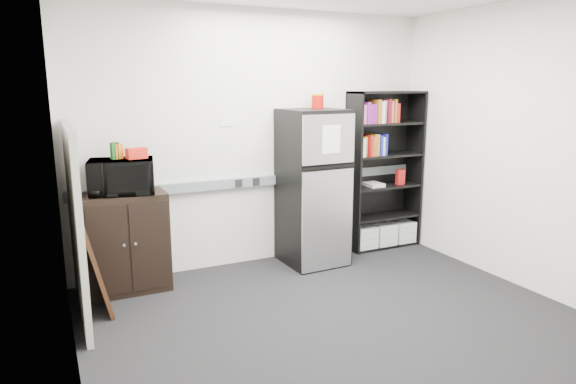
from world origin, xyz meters
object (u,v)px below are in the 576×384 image
(bookshelf, at_px, (384,172))
(microwave, at_px, (122,176))
(refrigerator, at_px, (313,188))
(cubicle_partition, at_px, (76,223))
(cabinet, at_px, (126,242))

(bookshelf, xyz_separation_m, microwave, (-2.99, -0.08, 0.19))
(refrigerator, bearing_deg, bookshelf, 6.03)
(cubicle_partition, distance_m, refrigerator, 2.43)
(bookshelf, distance_m, cabinet, 3.02)
(cubicle_partition, height_order, cabinet, cubicle_partition)
(cabinet, bearing_deg, microwave, -90.00)
(cubicle_partition, xyz_separation_m, microwave, (0.44, 0.40, 0.29))
(bookshelf, xyz_separation_m, cabinet, (-2.99, -0.06, -0.44))
(cubicle_partition, bearing_deg, microwave, 42.73)
(microwave, relative_size, refrigerator, 0.34)
(cabinet, relative_size, microwave, 1.65)
(cubicle_partition, xyz_separation_m, refrigerator, (2.40, 0.34, 0.02))
(refrigerator, bearing_deg, cubicle_partition, -173.91)
(bookshelf, xyz_separation_m, refrigerator, (-1.03, -0.14, -0.08))
(cabinet, bearing_deg, bookshelf, 1.23)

